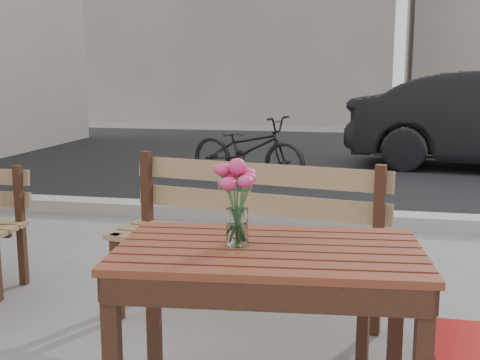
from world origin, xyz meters
name	(u,v)px	position (x,y,z in m)	size (l,w,h in m)	color
street	(329,179)	(0.00, 5.06, 0.03)	(30.00, 8.12, 0.12)	black
main_table	(269,277)	(0.06, -0.04, 0.57)	(1.16, 0.75, 0.68)	brown
main_bench	(249,222)	(-0.18, 0.86, 0.54)	(1.48, 0.68, 0.89)	#866345
main_vase	(237,191)	(-0.06, -0.04, 0.88)	(0.17, 0.17, 0.32)	white
bicycle	(248,148)	(-0.97, 4.90, 0.40)	(0.53, 1.51, 0.79)	black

